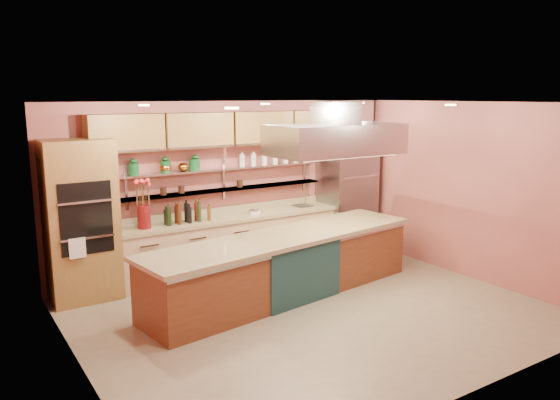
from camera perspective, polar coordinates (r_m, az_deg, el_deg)
floor at (r=7.57m, az=3.37°, el=-11.67°), size 6.00×5.00×0.02m
ceiling at (r=6.99m, az=3.63°, el=10.11°), size 6.00×5.00×0.02m
wall_back at (r=9.25m, az=-5.71°, el=1.56°), size 6.00×0.04×2.80m
wall_front at (r=5.41m, az=19.44°, el=-5.79°), size 6.00×0.04×2.80m
wall_left at (r=5.94m, az=-20.63°, el=-4.40°), size 0.04×5.00×2.80m
wall_right at (r=9.22m, az=18.71°, el=1.00°), size 0.04×5.00×2.80m
oven_stack at (r=8.18m, az=-20.07°, el=-2.08°), size 0.95×0.64×2.30m
refrigerator at (r=10.29m, az=6.98°, el=0.51°), size 0.95×0.72×2.10m
back_counter at (r=9.16m, az=-5.01°, el=-4.51°), size 3.84×0.64×0.93m
wall_shelf_lower at (r=9.12m, az=-5.61°, el=1.11°), size 3.60×0.26×0.03m
wall_shelf_upper at (r=9.07m, az=-5.65°, el=3.29°), size 3.60×0.26×0.03m
upper_cabinets at (r=8.98m, az=-5.29°, el=7.39°), size 4.60×0.36×0.55m
range_hood at (r=8.17m, az=5.80°, el=6.33°), size 2.00×1.00×0.45m
ceiling_downlights at (r=7.15m, az=2.66°, el=9.90°), size 4.00×2.80×0.02m
island at (r=8.00m, az=0.47°, el=-6.85°), size 4.44×1.53×0.91m
flower_vase at (r=8.39m, az=-14.03°, el=-1.72°), size 0.24×0.24×0.35m
oil_bottle_cluster at (r=8.65m, az=-9.58°, el=-1.51°), size 0.82×0.33×0.26m
kitchen_scale at (r=9.18m, az=-2.75°, el=-1.14°), size 0.20×0.17×0.10m
bar_faucet at (r=9.86m, az=2.66°, el=-0.01°), size 0.03×0.03×0.20m
copper_kettle at (r=8.74m, az=-10.10°, el=3.42°), size 0.18×0.18×0.13m
green_canister at (r=8.81m, az=-9.00°, el=3.65°), size 0.16×0.16×0.17m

